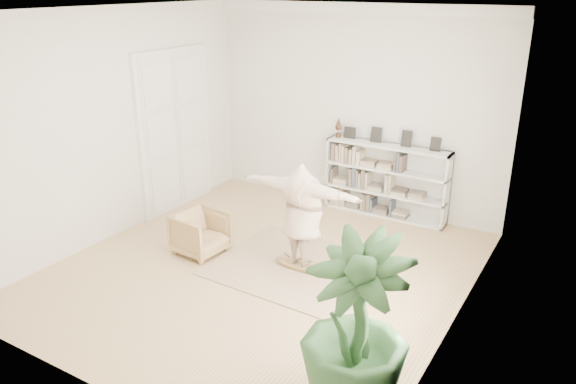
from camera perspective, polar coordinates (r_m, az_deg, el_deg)
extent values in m
plane|color=tan|center=(8.25, -2.58, -7.83)|extent=(6.00, 6.00, 0.00)
plane|color=silver|center=(10.11, 6.73, 8.36)|extent=(5.50, 0.00, 5.50)
plane|color=silver|center=(5.48, -20.44, -3.70)|extent=(5.50, 0.00, 5.50)
plane|color=silver|center=(9.32, -17.13, 6.53)|extent=(0.00, 6.00, 6.00)
plane|color=silver|center=(6.52, 17.77, 0.50)|extent=(0.00, 6.00, 6.00)
plane|color=white|center=(7.26, -3.06, 17.99)|extent=(6.00, 6.00, 0.00)
cube|color=white|center=(9.84, 7.01, 18.07)|extent=(5.50, 0.12, 0.18)
cube|color=white|center=(10.28, -11.43, 6.00)|extent=(0.08, 1.78, 2.92)
cube|color=silver|center=(9.98, -12.87, 5.45)|extent=(0.06, 0.78, 2.80)
cube|color=silver|center=(10.55, -9.90, 6.48)|extent=(0.06, 0.78, 2.80)
cube|color=silver|center=(10.38, 4.36, 2.19)|extent=(0.04, 0.35, 1.30)
cube|color=silver|center=(9.68, 15.85, 0.02)|extent=(0.04, 0.35, 1.30)
cube|color=silver|center=(10.12, 10.23, 1.40)|extent=(2.20, 0.04, 1.30)
cube|color=silver|center=(10.20, 9.69, -2.19)|extent=(2.20, 0.35, 0.04)
cube|color=silver|center=(10.05, 9.83, -0.03)|extent=(2.20, 0.35, 0.04)
cube|color=silver|center=(9.91, 9.98, 2.29)|extent=(2.20, 0.35, 0.04)
cube|color=silver|center=(9.79, 10.13, 4.62)|extent=(2.20, 0.35, 0.04)
cube|color=black|center=(10.07, 6.30, 6.11)|extent=(0.18, 0.07, 0.24)
cube|color=black|center=(9.88, 8.93, 5.69)|extent=(0.18, 0.07, 0.24)
cube|color=black|center=(9.70, 11.94, 5.21)|extent=(0.18, 0.07, 0.24)
cube|color=black|center=(9.56, 14.77, 4.74)|extent=(0.18, 0.07, 0.24)
imported|color=tan|center=(8.69, -8.87, -4.11)|extent=(0.79, 0.77, 0.66)
cube|color=tan|center=(8.26, 1.40, -7.70)|extent=(2.57, 2.08, 0.02)
cube|color=olive|center=(8.23, 1.40, -7.31)|extent=(0.51, 0.31, 0.03)
cube|color=olive|center=(8.25, 1.40, -7.52)|extent=(0.34, 0.06, 0.04)
cube|color=olive|center=(8.25, 1.40, -7.52)|extent=(0.34, 0.06, 0.04)
cube|color=olive|center=(8.23, 1.40, -7.31)|extent=(0.20, 0.06, 0.10)
cube|color=olive|center=(8.23, 1.40, -7.31)|extent=(0.20, 0.06, 0.10)
imported|color=#C6AA94|center=(7.88, 1.45, -2.08)|extent=(1.89, 0.57, 1.53)
imported|color=#284D26|center=(5.40, 6.85, -13.52)|extent=(1.22, 1.22, 1.84)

